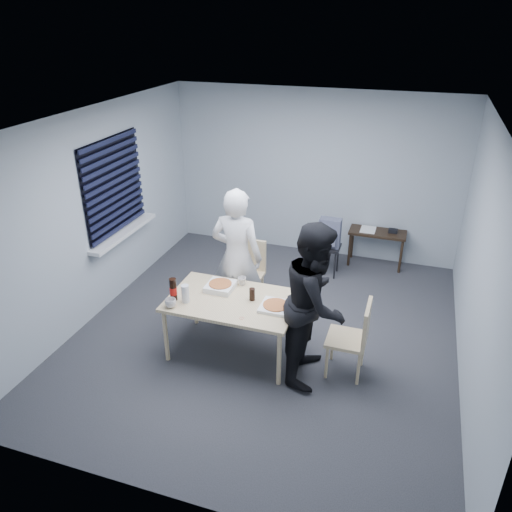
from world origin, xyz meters
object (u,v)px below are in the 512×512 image
(chair_far, at_px, (248,268))
(backpack, at_px, (330,233))
(person_white, at_px, (237,257))
(person_black, at_px, (315,303))
(stool, at_px, (328,253))
(mug_b, at_px, (242,281))
(mug_a, at_px, (171,303))
(side_table, at_px, (377,236))
(dining_table, at_px, (233,304))
(soda_bottle, at_px, (173,290))
(chair_right, at_px, (355,334))

(chair_far, bearing_deg, backpack, 52.03)
(person_white, xyz_separation_m, person_black, (1.13, -0.73, 0.00))
(stool, bearing_deg, mug_b, -110.24)
(backpack, xyz_separation_m, mug_a, (-1.26, -2.57, 0.07))
(side_table, relative_size, backpack, 1.95)
(dining_table, distance_m, soda_bottle, 0.68)
(dining_table, bearing_deg, person_black, -4.29)
(chair_right, distance_m, person_white, 1.73)
(person_black, distance_m, mug_a, 1.56)
(side_table, xyz_separation_m, soda_bottle, (-1.94, -2.97, 0.34))
(chair_far, bearing_deg, soda_bottle, -107.98)
(dining_table, relative_size, chair_right, 1.62)
(person_white, height_order, mug_a, person_white)
(mug_a, height_order, mug_b, mug_a)
(chair_right, distance_m, stool, 2.31)
(dining_table, bearing_deg, person_white, 105.94)
(mug_b, relative_size, soda_bottle, 0.38)
(backpack, bearing_deg, side_table, 64.02)
(person_black, bearing_deg, stool, 6.68)
(dining_table, bearing_deg, stool, 73.10)
(side_table, bearing_deg, mug_a, -121.49)
(backpack, height_order, mug_a, backpack)
(soda_bottle, bearing_deg, mug_a, -76.97)
(chair_far, bearing_deg, person_black, -45.73)
(side_table, relative_size, soda_bottle, 3.21)
(mug_a, bearing_deg, mug_b, 51.05)
(person_white, distance_m, mug_a, 1.10)
(person_black, height_order, mug_a, person_black)
(stool, bearing_deg, chair_far, -127.64)
(stool, distance_m, mug_a, 2.91)
(side_table, height_order, soda_bottle, soda_bottle)
(person_white, relative_size, side_table, 2.08)
(side_table, relative_size, stool, 1.84)
(person_white, xyz_separation_m, mug_a, (-0.40, -1.01, -0.14))
(chair_right, bearing_deg, person_black, -166.69)
(person_white, bearing_deg, mug_a, 68.56)
(chair_right, relative_size, person_black, 0.50)
(person_white, height_order, soda_bottle, person_white)
(dining_table, height_order, soda_bottle, soda_bottle)
(soda_bottle, bearing_deg, chair_far, 72.02)
(chair_far, distance_m, person_black, 1.68)
(chair_far, distance_m, person_white, 0.58)
(dining_table, relative_size, chair_far, 1.62)
(mug_b, bearing_deg, soda_bottle, -137.16)
(stool, height_order, backpack, backpack)
(chair_right, distance_m, backpack, 2.30)
(side_table, distance_m, stool, 0.85)
(dining_table, bearing_deg, chair_right, 1.27)
(side_table, xyz_separation_m, stool, (-0.65, -0.53, -0.14))
(side_table, relative_size, mug_a, 6.93)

